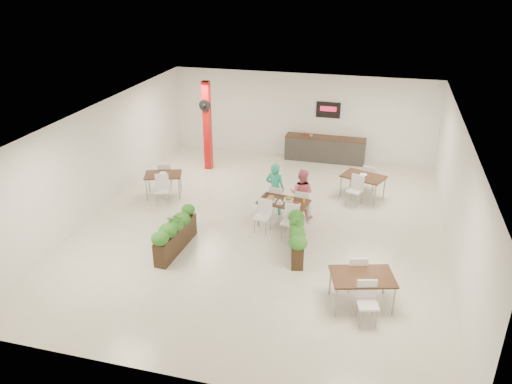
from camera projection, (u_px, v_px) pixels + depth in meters
The scene contains 12 objects.
ground at pixel (263, 226), 14.31m from camera, with size 12.00×12.00×0.00m, color beige.
room_shell at pixel (264, 160), 13.48m from camera, with size 10.10×12.10×3.22m.
red_column at pixel (207, 125), 17.66m from camera, with size 0.40×0.41×3.20m.
service_counter at pixel (325, 148), 18.85m from camera, with size 3.00×0.64×2.20m.
main_table at pixel (283, 205), 14.11m from camera, with size 1.50×1.78×0.92m.
diner_man at pixel (275, 189), 14.70m from camera, with size 0.58×0.38×1.60m, color teal.
diner_woman at pixel (302, 193), 14.54m from camera, with size 0.73×0.57×1.50m, color #F46C84.
planter_left at pixel (176, 232), 12.90m from camera, with size 0.48×2.02×1.06m.
planter_right at pixel (297, 236), 12.78m from camera, with size 0.70×1.81×0.96m.
side_table_a at pixel (163, 178), 15.92m from camera, with size 1.33×1.67×0.92m.
side_table_b at pixel (363, 179), 15.78m from camera, with size 1.50×1.66×0.92m.
side_table_c at pixel (362, 280), 10.74m from camera, with size 1.54×1.67×0.92m.
Camera 1 is at (3.02, -12.25, 6.84)m, focal length 35.00 mm.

